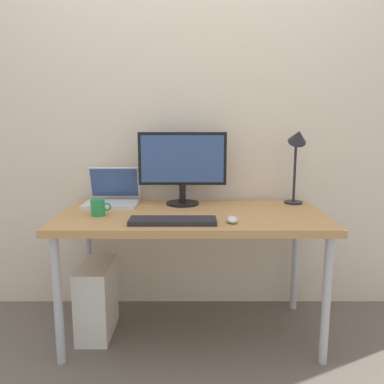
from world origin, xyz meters
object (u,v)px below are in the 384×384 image
(desk, at_px, (192,223))
(monitor, at_px, (182,164))
(laptop, at_px, (112,195))
(desk_lamp, at_px, (297,149))
(coffee_mug, at_px, (98,208))
(mouse, at_px, (232,220))
(computer_tower, at_px, (97,299))
(keyboard, at_px, (173,221))

(desk, height_order, monitor, monitor)
(monitor, bearing_deg, desk, -75.85)
(laptop, relative_size, desk_lamp, 0.66)
(desk_lamp, bearing_deg, coffee_mug, -165.77)
(mouse, height_order, computer_tower, mouse)
(keyboard, bearing_deg, mouse, 1.09)
(keyboard, relative_size, computer_tower, 1.05)
(desk, bearing_deg, desk_lamp, 20.03)
(monitor, height_order, mouse, monitor)
(coffee_mug, bearing_deg, laptop, 86.98)
(laptop, height_order, coffee_mug, laptop)
(desk_lamp, xyz_separation_m, computer_tower, (-1.19, -0.24, -0.86))
(laptop, distance_m, desk_lamp, 1.17)
(desk, xyz_separation_m, computer_tower, (-0.55, -0.01, -0.45))
(desk, xyz_separation_m, laptop, (-0.49, 0.25, 0.12))
(keyboard, height_order, computer_tower, keyboard)
(coffee_mug, bearing_deg, keyboard, -21.58)
(mouse, relative_size, computer_tower, 0.21)
(monitor, height_order, keyboard, monitor)
(monitor, xyz_separation_m, coffee_mug, (-0.45, -0.29, -0.21))
(monitor, relative_size, keyboard, 1.21)
(desk, bearing_deg, keyboard, -113.56)
(desk, distance_m, computer_tower, 0.72)
(coffee_mug, relative_size, computer_tower, 0.27)
(desk, height_order, coffee_mug, coffee_mug)
(computer_tower, bearing_deg, keyboard, -25.39)
(laptop, relative_size, computer_tower, 0.76)
(monitor, distance_m, coffee_mug, 0.58)
(mouse, bearing_deg, desk_lamp, 46.07)
(laptop, relative_size, coffee_mug, 2.86)
(desk_lamp, distance_m, computer_tower, 1.49)
(desk, relative_size, keyboard, 3.34)
(desk_lamp, height_order, keyboard, desk_lamp)
(desk_lamp, height_order, mouse, desk_lamp)
(mouse, bearing_deg, monitor, 120.23)
(monitor, relative_size, computer_tower, 1.27)
(desk_lamp, relative_size, computer_tower, 1.15)
(desk_lamp, xyz_separation_m, keyboard, (-0.73, -0.45, -0.33))
(monitor, relative_size, laptop, 1.67)
(monitor, distance_m, laptop, 0.48)
(keyboard, relative_size, mouse, 4.89)
(monitor, distance_m, mouse, 0.57)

